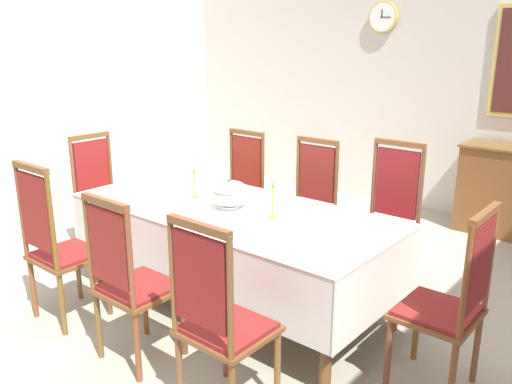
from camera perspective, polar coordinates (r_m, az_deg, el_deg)
name	(u,v)px	position (r m, az deg, el deg)	size (l,w,h in m)	color
ground	(245,299)	(4.19, -1.20, -11.40)	(6.78, 6.01, 0.04)	#AFAB94
back_wall	(424,52)	(6.34, 17.63, 14.12)	(6.78, 0.08, 3.54)	beige
left_wall	(4,53)	(6.51, -25.47, 13.37)	(0.08, 6.01, 3.54)	beige
dining_table	(231,218)	(3.82, -2.66, -2.82)	(2.39, 1.05, 0.75)	brown
tablecloth	(232,224)	(3.83, -2.65, -3.50)	(2.41, 1.07, 0.45)	white
chair_south_a	(57,243)	(3.88, -20.66, -5.20)	(0.44, 0.42, 1.15)	brown
chair_north_a	(238,189)	(5.01, -1.91, 0.37)	(0.44, 0.42, 1.10)	brown
chair_south_b	(129,279)	(3.27, -13.47, -9.07)	(0.44, 0.42, 1.08)	brown
chair_north_b	(308,204)	(4.54, 5.59, -1.30)	(0.44, 0.42, 1.11)	brown
chair_south_c	(219,318)	(2.77, -4.02, -13.33)	(0.44, 0.42, 1.11)	brown
chair_north_c	(387,220)	(4.19, 13.96, -2.89)	(0.44, 0.42, 1.18)	brown
chair_head_west	(102,194)	(5.03, -16.24, -0.22)	(0.42, 0.44, 1.10)	brown
chair_head_east	(450,301)	(3.11, 20.19, -10.94)	(0.42, 0.44, 1.10)	brown
soup_tureen	(229,194)	(3.77, -2.88, -0.19)	(0.27, 0.27, 0.22)	white
candlestick_west	(194,181)	(4.01, -6.67, 1.20)	(0.07, 0.07, 0.34)	gold
candlestick_east	(273,198)	(3.52, 1.82, -0.66)	(0.07, 0.07, 0.36)	gold
bowl_near_left	(226,185)	(4.30, -3.26, 0.71)	(0.19, 0.19, 0.04)	white
bowl_near_right	(300,202)	(3.88, 4.72, -1.09)	(0.15, 0.15, 0.03)	white
bowl_far_left	(225,230)	(3.31, -3.32, -4.13)	(0.16, 0.16, 0.03)	white
bowl_far_right	(188,215)	(3.60, -7.31, -2.51)	(0.17, 0.17, 0.04)	white
spoon_primary	(217,184)	(4.40, -4.20, 0.86)	(0.05, 0.18, 0.01)	gold
spoon_secondary	(313,206)	(3.85, 6.14, -1.46)	(0.06, 0.17, 0.01)	gold
mounted_clock	(383,17)	(6.48, 13.51, 17.81)	(0.35, 0.06, 0.35)	#D1B251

